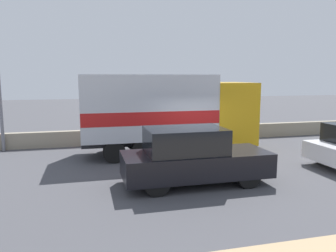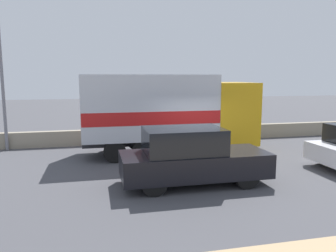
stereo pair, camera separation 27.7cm
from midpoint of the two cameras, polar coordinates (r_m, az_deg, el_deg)
name	(u,v)px [view 1 (the left image)]	position (r m, az deg, el deg)	size (l,w,h in m)	color
ground_plane	(205,173)	(11.22, 5.76, -8.09)	(80.00, 80.00, 0.00)	#47474C
stone_wall_backdrop	(166,134)	(16.35, -0.86, -1.47)	(60.00, 0.35, 0.72)	gray
box_truck	(166,111)	(13.60, -1.00, 2.71)	(7.11, 2.43, 3.29)	gold
car_hatchback	(193,157)	(9.81, 3.50, -5.40)	(4.39, 1.71, 1.72)	black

